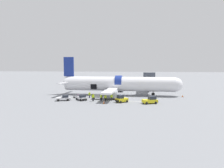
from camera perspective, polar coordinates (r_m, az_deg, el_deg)
name	(u,v)px	position (r m, az deg, el deg)	size (l,w,h in m)	color
ground_plane	(117,98)	(51.69, 1.42, -3.95)	(500.00, 500.00, 0.00)	slate
apron_marking_line	(107,100)	(48.46, -1.48, -4.55)	(20.13, 2.91, 0.01)	silver
jet_bridge_stub	(149,77)	(61.78, 10.46, 1.89)	(3.34, 10.53, 6.36)	#4C4C51
airplane	(117,84)	(56.06, 1.52, -0.05)	(34.92, 26.39, 10.80)	silver
baggage_tug_lead	(64,98)	(48.67, -13.66, -3.95)	(3.53, 2.67, 1.33)	silver
baggage_tug_mid	(121,99)	(45.08, 2.72, -4.35)	(2.97, 2.86, 1.72)	yellow
baggage_tug_rear	(150,100)	(44.39, 10.91, -4.60)	(3.61, 2.82, 1.64)	yellow
baggage_tug_spare	(82,98)	(48.30, -8.64, -3.93)	(3.03, 2.96, 1.36)	silver
baggage_cart_loading	(98,97)	(49.56, -4.02, -3.74)	(3.68, 1.91, 1.09)	#999BA0
baggage_cart_queued	(79,96)	(52.14, -9.37, -3.47)	(3.40, 2.66, 0.88)	#999BA0
ground_crew_loader_a	(89,95)	(51.46, -6.45, -3.08)	(0.51, 0.51, 1.59)	#1E2338
ground_crew_loader_b	(93,97)	(46.69, -5.41, -3.76)	(0.63, 0.50, 1.81)	black
ground_crew_driver	(101,97)	(46.74, -3.11, -3.76)	(0.42, 0.61, 1.78)	black
ground_crew_supervisor	(105,98)	(46.43, -1.88, -3.91)	(0.57, 0.45, 1.63)	black
ground_crew_helper	(112,97)	(47.32, -0.14, -3.73)	(0.56, 0.48, 1.63)	#2D2D33
safety_cone_nose	(183,96)	(56.06, 19.51, -3.26)	(0.59, 0.59, 0.57)	black
safety_cone_engine_left	(104,102)	(43.54, -2.35, -5.19)	(0.46, 0.46, 0.73)	black
safety_cone_wingtip	(115,98)	(48.72, 0.79, -4.16)	(0.44, 0.44, 0.62)	black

